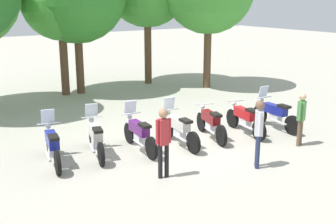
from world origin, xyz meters
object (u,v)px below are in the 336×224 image
object	(u,v)px
motorcycle_5	(245,119)
person_1	(301,115)
motorcycle_1	(96,138)
motorcycle_2	(139,133)
motorcycle_3	(179,129)
motorcycle_4	(211,123)
person_2	(163,137)
tree_2	(60,1)
person_0	(259,128)
motorcycle_6	(275,114)
motorcycle_0	(52,145)

from	to	relation	value
motorcycle_5	person_1	size ratio (longest dim) A/B	1.35
motorcycle_1	motorcycle_2	xyz separation A→B (m)	(1.22, -0.32, 0.00)
motorcycle_3	motorcycle_4	size ratio (longest dim) A/B	1.03
person_2	motorcycle_1	bearing A→B (deg)	28.17
tree_2	motorcycle_1	bearing A→B (deg)	-105.03
motorcycle_3	tree_2	world-z (taller)	tree_2
motorcycle_5	tree_2	size ratio (longest dim) A/B	0.37
motorcycle_4	motorcycle_1	bearing A→B (deg)	96.73
motorcycle_1	motorcycle_2	distance (m)	1.26
tree_2	person_0	bearing A→B (deg)	-84.91
person_1	motorcycle_5	bearing A→B (deg)	174.08
motorcycle_6	person_2	size ratio (longest dim) A/B	1.24
motorcycle_5	motorcycle_1	bearing A→B (deg)	90.41
motorcycle_5	person_2	xyz separation A→B (m)	(-4.15, -1.51, 0.54)
person_1	person_2	size ratio (longest dim) A/B	0.91
motorcycle_5	person_2	bearing A→B (deg)	120.20
motorcycle_4	motorcycle_5	distance (m)	1.25
motorcycle_6	person_0	distance (m)	3.72
motorcycle_0	person_0	distance (m)	5.44
motorcycle_3	motorcycle_6	size ratio (longest dim) A/B	1.00
motorcycle_1	person_0	bearing A→B (deg)	-119.92
motorcycle_1	motorcycle_3	world-z (taller)	same
motorcycle_6	motorcycle_0	bearing A→B (deg)	85.24
tree_2	motorcycle_3	bearing A→B (deg)	-87.99
motorcycle_2	motorcycle_5	distance (m)	3.70
person_0	person_2	bearing A→B (deg)	22.18
motorcycle_1	motorcycle_5	distance (m)	4.95
motorcycle_2	motorcycle_6	size ratio (longest dim) A/B	1.00
motorcycle_5	motorcycle_2	bearing A→B (deg)	92.13
motorcycle_4	tree_2	distance (m)	9.41
motorcycle_4	person_2	world-z (taller)	person_2
motorcycle_5	tree_2	distance (m)	9.91
motorcycle_0	motorcycle_5	world-z (taller)	motorcycle_0
motorcycle_6	person_1	xyz separation A→B (m)	(-0.67, -1.62, 0.42)
motorcycle_3	motorcycle_5	world-z (taller)	motorcycle_3
motorcycle_6	tree_2	xyz separation A→B (m)	(-3.96, 8.96, 3.62)
motorcycle_0	motorcycle_3	size ratio (longest dim) A/B	0.99
motorcycle_1	motorcycle_5	world-z (taller)	motorcycle_1
motorcycle_0	person_1	distance (m)	7.19
motorcycle_1	person_0	xyz separation A→B (m)	(3.13, -3.16, 0.56)
motorcycle_3	person_0	xyz separation A→B (m)	(0.69, -2.57, 0.56)
motorcycle_2	tree_2	bearing A→B (deg)	-0.39
motorcycle_2	motorcycle_3	world-z (taller)	same
motorcycle_2	person_0	world-z (taller)	person_0
motorcycle_2	motorcycle_5	bearing A→B (deg)	-92.06
motorcycle_4	person_1	size ratio (longest dim) A/B	1.32
motorcycle_2	tree_2	xyz separation A→B (m)	(0.92, 8.28, 3.62)
person_2	motorcycle_6	bearing A→B (deg)	-64.95
motorcycle_5	tree_2	world-z (taller)	tree_2
motorcycle_3	tree_2	distance (m)	9.29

